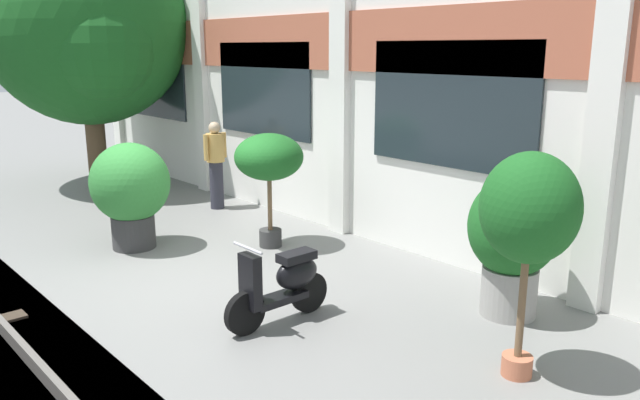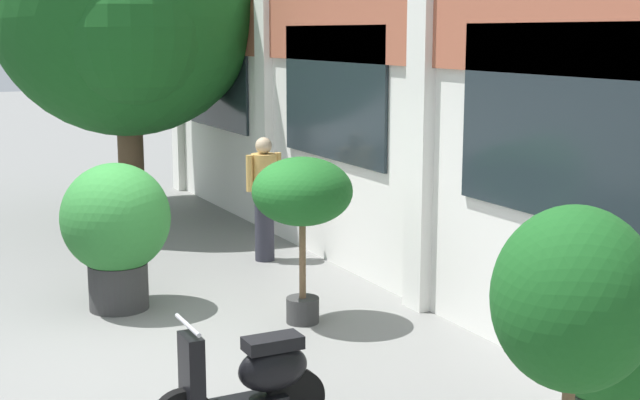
% 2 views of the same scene
% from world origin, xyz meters
% --- Properties ---
extents(ground_plane, '(80.00, 80.00, 0.00)m').
position_xyz_m(ground_plane, '(0.00, 0.00, 0.00)').
color(ground_plane, slate).
extents(apartment_facade, '(17.33, 0.64, 7.12)m').
position_xyz_m(apartment_facade, '(0.00, 3.20, 3.56)').
color(apartment_facade, silver).
rests_on(apartment_facade, ground).
extents(broadleaf_tree, '(4.56, 4.34, 5.67)m').
position_xyz_m(broadleaf_tree, '(-6.31, 1.40, 3.40)').
color(broadleaf_tree, brown).
rests_on(broadleaf_tree, ground).
extents(potted_plant_terracotta_small, '(1.04, 1.04, 1.76)m').
position_xyz_m(potted_plant_terracotta_small, '(-0.11, 1.56, 1.35)').
color(potted_plant_terracotta_small, '#333333').
rests_on(potted_plant_terracotta_small, ground).
extents(potted_plant_low_pan, '(0.88, 0.88, 2.13)m').
position_xyz_m(potted_plant_low_pan, '(4.56, 0.93, 1.59)').
color(potted_plant_low_pan, '#B76647').
rests_on(potted_plant_low_pan, ground).
extents(potted_plant_fluted_column, '(1.02, 1.02, 1.71)m').
position_xyz_m(potted_plant_fluted_column, '(3.74, 2.08, 0.99)').
color(potted_plant_fluted_column, gray).
rests_on(potted_plant_fluted_column, ground).
extents(potted_plant_stone_basin, '(1.19, 1.19, 1.63)m').
position_xyz_m(potted_plant_stone_basin, '(-1.46, -0.05, 0.94)').
color(potted_plant_stone_basin, '#333333').
rests_on(potted_plant_stone_basin, ground).
extents(scooter_near_curb, '(0.50, 1.38, 0.98)m').
position_xyz_m(scooter_near_curb, '(2.16, 0.03, 0.44)').
color(scooter_near_curb, black).
rests_on(scooter_near_curb, ground).
extents(resident_by_doorway, '(0.34, 0.53, 1.66)m').
position_xyz_m(resident_by_doorway, '(-2.69, 2.23, 0.89)').
color(resident_by_doorway, '#282833').
rests_on(resident_by_doorway, ground).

